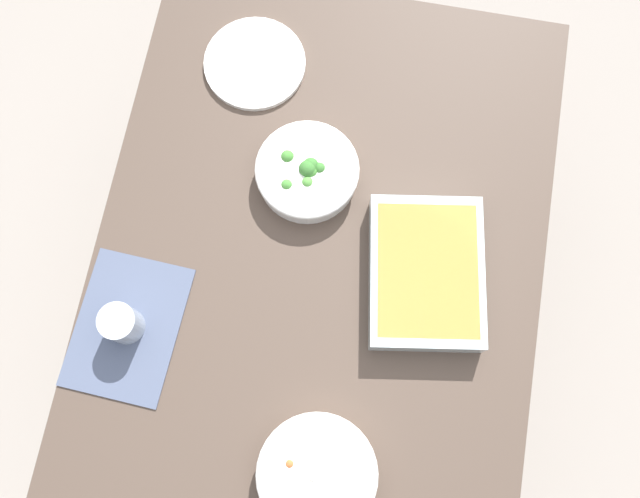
{
  "coord_description": "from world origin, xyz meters",
  "views": [
    {
      "loc": [
        0.34,
        0.06,
        2.09
      ],
      "look_at": [
        0.0,
        0.0,
        0.74
      ],
      "focal_mm": 38.78,
      "sensor_mm": 36.0,
      "label": 1
    }
  ],
  "objects_px": {
    "stew_bowl": "(317,474)",
    "spoon_by_stew": "(333,456)",
    "drink_cup": "(122,324)",
    "baking_dish": "(426,273)",
    "side_plate": "(255,63)",
    "broccoli_bowl": "(307,172)"
  },
  "relations": [
    {
      "from": "baking_dish",
      "to": "drink_cup",
      "type": "bearing_deg",
      "value": -69.87
    },
    {
      "from": "stew_bowl",
      "to": "spoon_by_stew",
      "type": "xyz_separation_m",
      "value": [
        -0.04,
        0.02,
        -0.03
      ]
    },
    {
      "from": "stew_bowl",
      "to": "side_plate",
      "type": "distance_m",
      "value": 0.86
    },
    {
      "from": "broccoli_bowl",
      "to": "drink_cup",
      "type": "bearing_deg",
      "value": -38.13
    },
    {
      "from": "stew_bowl",
      "to": "side_plate",
      "type": "bearing_deg",
      "value": -160.57
    },
    {
      "from": "stew_bowl",
      "to": "baking_dish",
      "type": "bearing_deg",
      "value": 160.78
    },
    {
      "from": "broccoli_bowl",
      "to": "side_plate",
      "type": "height_order",
      "value": "broccoli_bowl"
    },
    {
      "from": "baking_dish",
      "to": "drink_cup",
      "type": "distance_m",
      "value": 0.59
    },
    {
      "from": "stew_bowl",
      "to": "drink_cup",
      "type": "xyz_separation_m",
      "value": [
        -0.2,
        -0.42,
        0.01
      ]
    },
    {
      "from": "stew_bowl",
      "to": "baking_dish",
      "type": "height_order",
      "value": "baking_dish"
    },
    {
      "from": "drink_cup",
      "to": "stew_bowl",
      "type": "bearing_deg",
      "value": 63.98
    },
    {
      "from": "drink_cup",
      "to": "broccoli_bowl",
      "type": "bearing_deg",
      "value": 141.87
    },
    {
      "from": "stew_bowl",
      "to": "drink_cup",
      "type": "relative_size",
      "value": 2.61
    },
    {
      "from": "side_plate",
      "to": "baking_dish",
      "type": "bearing_deg",
      "value": 46.88
    },
    {
      "from": "stew_bowl",
      "to": "spoon_by_stew",
      "type": "relative_size",
      "value": 1.43
    },
    {
      "from": "baking_dish",
      "to": "drink_cup",
      "type": "relative_size",
      "value": 3.89
    },
    {
      "from": "baking_dish",
      "to": "spoon_by_stew",
      "type": "relative_size",
      "value": 2.14
    },
    {
      "from": "stew_bowl",
      "to": "spoon_by_stew",
      "type": "distance_m",
      "value": 0.05
    },
    {
      "from": "drink_cup",
      "to": "side_plate",
      "type": "xyz_separation_m",
      "value": [
        -0.6,
        0.13,
        -0.03
      ]
    },
    {
      "from": "side_plate",
      "to": "spoon_by_stew",
      "type": "relative_size",
      "value": 1.42
    },
    {
      "from": "side_plate",
      "to": "spoon_by_stew",
      "type": "bearing_deg",
      "value": 21.85
    },
    {
      "from": "baking_dish",
      "to": "side_plate",
      "type": "relative_size",
      "value": 1.5
    }
  ]
}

